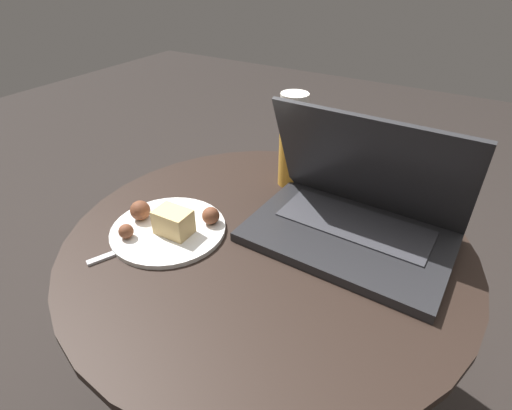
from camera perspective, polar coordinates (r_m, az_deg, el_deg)
The scene contains 6 objects.
ground_plane at distance 1.16m, azimuth 1.10°, elevation -26.24°, with size 6.00×6.00×0.00m, color black.
table at distance 0.85m, azimuth 1.38°, elevation -13.02°, with size 0.75×0.75×0.54m.
laptop at distance 0.75m, azimuth 13.91°, elevation -1.15°, with size 0.37×0.25×0.23m.
beer_glass at distance 0.87m, azimuth 5.23°, elevation 9.11°, with size 0.06×0.06×0.21m.
snack_plate at distance 0.77m, azimuth -12.42°, elevation -2.89°, with size 0.22×0.22×0.06m.
fork at distance 0.76m, azimuth -15.01°, elevation -4.92°, with size 0.09×0.18×0.00m.
Camera 1 is at (0.29, -0.51, 1.00)m, focal length 28.00 mm.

